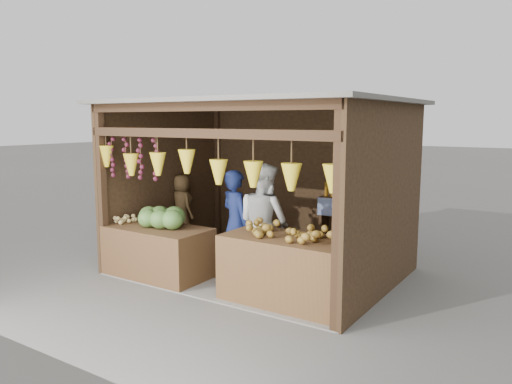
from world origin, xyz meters
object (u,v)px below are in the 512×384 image
man_standing (236,223)px  vendor_seated (182,206)px  woman_standing (264,223)px  counter_right (287,270)px  counter_left (158,252)px

man_standing → vendor_seated: bearing=4.1°
woman_standing → vendor_seated: size_ratio=1.58×
counter_right → woman_standing: woman_standing is taller
man_standing → vendor_seated: (-1.60, 0.58, 0.04)m
woman_standing → vendor_seated: 2.19m
counter_left → vendor_seated: size_ratio=1.43×
counter_left → counter_right: size_ratio=0.95×
counter_right → counter_left: bearing=-177.4°
woman_standing → counter_right: bearing=160.7°
counter_right → vendor_seated: (-2.83, 1.17, 0.41)m
vendor_seated → counter_right: bearing=177.3°
counter_left → man_standing: bearing=35.6°
counter_left → man_standing: (0.96, 0.69, 0.43)m
vendor_seated → man_standing: bearing=179.7°
counter_left → vendor_seated: 1.49m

